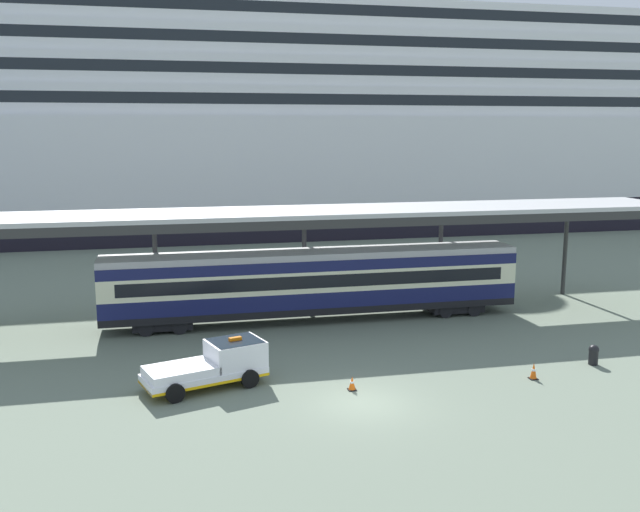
# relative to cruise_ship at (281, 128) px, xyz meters

# --- Properties ---
(ground_plane) EXTENTS (400.00, 400.00, 0.00)m
(ground_plane) POSITION_rel_cruise_ship_xyz_m (-5.58, -53.12, -11.02)
(ground_plane) COLOR slate
(cruise_ship) EXTENTS (169.85, 24.31, 32.43)m
(cruise_ship) POSITION_rel_cruise_ship_xyz_m (0.00, 0.00, 0.00)
(cruise_ship) COLOR black
(cruise_ship) RESTS_ON ground
(platform_canopy) EXTENTS (44.39, 5.49, 6.42)m
(platform_canopy) POSITION_rel_cruise_ship_xyz_m (-4.87, -40.05, -4.87)
(platform_canopy) COLOR #B4B4B4
(platform_canopy) RESTS_ON ground
(train_carriage) EXTENTS (23.83, 2.81, 4.11)m
(train_carriage) POSITION_rel_cruise_ship_xyz_m (-4.87, -40.47, -8.71)
(train_carriage) COLOR black
(train_carriage) RESTS_ON ground
(service_truck) EXTENTS (5.57, 3.51, 2.02)m
(service_truck) POSITION_rel_cruise_ship_xyz_m (-11.22, -49.77, -10.03)
(service_truck) COLOR white
(service_truck) RESTS_ON ground
(traffic_cone_near) EXTENTS (0.36, 0.36, 0.75)m
(traffic_cone_near) POSITION_rel_cruise_ship_xyz_m (2.61, -52.08, -10.65)
(traffic_cone_near) COLOR black
(traffic_cone_near) RESTS_ON ground
(traffic_cone_mid) EXTENTS (0.36, 0.36, 0.62)m
(traffic_cone_mid) POSITION_rel_cruise_ship_xyz_m (-5.61, -51.61, -10.72)
(traffic_cone_mid) COLOR black
(traffic_cone_mid) RESTS_ON ground
(quay_bollard) EXTENTS (0.48, 0.48, 0.96)m
(quay_bollard) POSITION_rel_cruise_ship_xyz_m (6.37, -50.90, -10.51)
(quay_bollard) COLOR black
(quay_bollard) RESTS_ON ground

